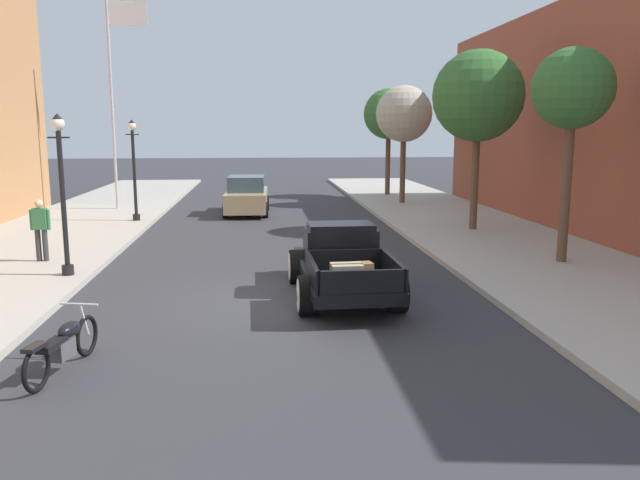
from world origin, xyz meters
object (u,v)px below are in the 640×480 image
at_px(street_tree_second, 478,96).
at_px(street_tree_farthest, 389,114).
at_px(hotrod_truck_black, 341,260).
at_px(car_background_tan, 247,196).
at_px(pedestrian_sidewalk_left, 40,226).
at_px(street_lamp_far, 134,162).
at_px(street_lamp_near, 62,183).
at_px(motorcycle_parked, 63,344).
at_px(street_tree_nearest, 572,91).
at_px(flagpole, 116,79).
at_px(street_tree_third, 404,114).

distance_m(street_tree_second, street_tree_farthest, 12.23).
height_order(hotrod_truck_black, car_background_tan, car_background_tan).
distance_m(car_background_tan, pedestrian_sidewalk_left, 11.54).
relative_size(hotrod_truck_black, car_background_tan, 1.14).
relative_size(street_lamp_far, street_tree_farthest, 0.68).
bearing_deg(street_lamp_far, hotrod_truck_black, -59.63).
distance_m(street_lamp_near, street_tree_second, 13.82).
distance_m(motorcycle_parked, street_tree_farthest, 26.59).
bearing_deg(pedestrian_sidewalk_left, street_lamp_near, -56.58).
relative_size(motorcycle_parked, street_tree_second, 0.34).
bearing_deg(street_tree_second, street_lamp_far, 165.01).
relative_size(pedestrian_sidewalk_left, street_tree_nearest, 0.30).
bearing_deg(street_lamp_far, flagpole, 108.76).
bearing_deg(hotrod_truck_black, street_lamp_near, 164.35).
bearing_deg(flagpole, street_tree_nearest, -42.32).
bearing_deg(street_lamp_far, car_background_tan, 32.14).
height_order(street_lamp_near, street_tree_nearest, street_tree_nearest).
xyz_separation_m(pedestrian_sidewalk_left, street_tree_nearest, (13.83, -1.35, 3.51)).
height_order(pedestrian_sidewalk_left, street_tree_second, street_tree_second).
bearing_deg(street_tree_nearest, street_tree_farthest, 93.52).
distance_m(street_tree_third, street_tree_farthest, 3.93).
bearing_deg(street_tree_farthest, street_tree_second, -87.16).
distance_m(car_background_tan, street_lamp_near, 12.81).
xyz_separation_m(flagpole, street_tree_third, (12.93, 1.11, -1.44)).
distance_m(car_background_tan, street_lamp_far, 5.24).
distance_m(hotrod_truck_black, street_tree_farthest, 21.07).
relative_size(pedestrian_sidewalk_left, flagpole, 0.18).
height_order(street_lamp_near, street_tree_farthest, street_tree_farthest).
height_order(motorcycle_parked, street_lamp_far, street_lamp_far).
height_order(pedestrian_sidewalk_left, street_tree_third, street_tree_third).
bearing_deg(street_tree_second, street_tree_third, 94.71).
height_order(motorcycle_parked, street_lamp_near, street_lamp_near).
bearing_deg(flagpole, street_lamp_far, -71.24).
bearing_deg(street_tree_nearest, street_tree_third, 94.82).
relative_size(flagpole, street_tree_third, 1.65).
bearing_deg(flagpole, pedestrian_sidewalk_left, -88.63).
xyz_separation_m(street_lamp_far, street_tree_farthest, (11.69, 8.92, 2.03)).
bearing_deg(street_lamp_near, car_background_tan, 71.18).
bearing_deg(street_tree_nearest, street_tree_second, 94.98).
distance_m(hotrod_truck_black, motorcycle_parked, 6.39).
distance_m(street_lamp_far, street_tree_farthest, 14.84).
bearing_deg(street_tree_third, street_lamp_far, -156.76).
height_order(flagpole, street_tree_nearest, flagpole).
relative_size(car_background_tan, street_lamp_far, 1.13).
bearing_deg(car_background_tan, street_tree_third, 17.54).
relative_size(motorcycle_parked, street_tree_third, 0.38).
bearing_deg(street_lamp_near, street_tree_second, 26.54).
height_order(flagpole, street_tree_farthest, flagpole).
height_order(car_background_tan, street_tree_farthest, street_tree_farthest).
bearing_deg(flagpole, motorcycle_parked, -80.84).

